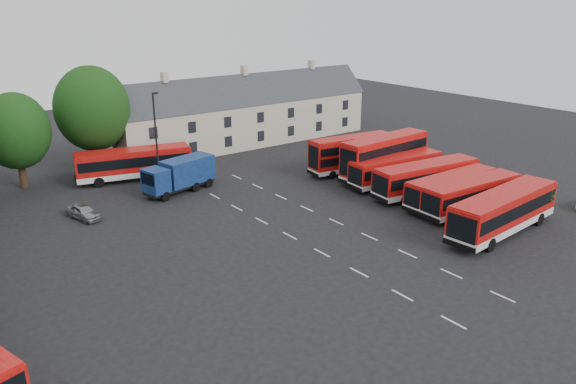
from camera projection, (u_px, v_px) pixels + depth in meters
name	position (u px, v px, depth m)	size (l,w,h in m)	color
ground	(305.00, 244.00, 43.64)	(140.00, 140.00, 0.00)	black
lane_markings	(314.00, 229.00, 46.58)	(5.15, 33.80, 0.01)	beige
terrace_houses	(245.00, 114.00, 72.99)	(35.70, 7.13, 10.06)	beige
bus_row_a	(504.00, 209.00, 45.03)	(12.42, 3.71, 3.46)	silver
bus_row_b	(472.00, 193.00, 49.61)	(10.69, 3.11, 2.98)	silver
bus_row_c	(451.00, 187.00, 51.33)	(10.39, 2.49, 2.93)	silver
bus_row_d	(426.00, 176.00, 53.92)	(11.55, 3.98, 3.20)	silver
bus_row_e	(396.00, 168.00, 57.02)	(10.81, 3.36, 3.01)	silver
bus_dd_south	(385.00, 155.00, 58.87)	(11.16, 3.12, 4.53)	silver
bus_dd_north	(352.00, 152.00, 61.00)	(9.98, 3.55, 4.01)	silver
bus_north	(134.00, 162.00, 58.54)	(11.96, 5.44, 3.30)	silver
box_truck	(180.00, 174.00, 54.92)	(7.74, 3.86, 3.25)	black
silver_car	(83.00, 212.00, 48.46)	(1.49, 3.71, 1.26)	#9D9FA4
lamppost	(156.00, 140.00, 53.90)	(0.68, 0.40, 9.76)	black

